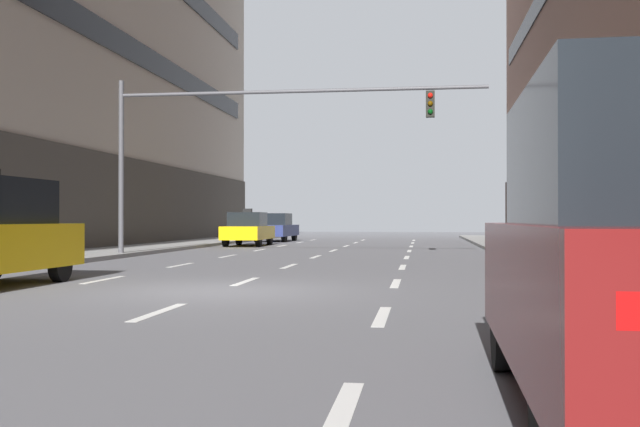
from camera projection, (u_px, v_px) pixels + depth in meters
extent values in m
plane|color=slate|center=(219.00, 291.00, 13.11)|extent=(120.00, 120.00, 0.00)
cube|color=silver|center=(104.00, 280.00, 15.52)|extent=(0.16, 2.00, 0.01)
cube|color=silver|center=(181.00, 265.00, 20.47)|extent=(0.16, 2.00, 0.01)
cube|color=silver|center=(228.00, 256.00, 25.42)|extent=(0.16, 2.00, 0.01)
cube|color=silver|center=(260.00, 250.00, 30.37)|extent=(0.16, 2.00, 0.01)
cube|color=silver|center=(283.00, 246.00, 35.32)|extent=(0.16, 2.00, 0.01)
cube|color=silver|center=(300.00, 242.00, 40.27)|extent=(0.16, 2.00, 0.01)
cube|color=silver|center=(313.00, 240.00, 45.23)|extent=(0.16, 2.00, 0.01)
cube|color=silver|center=(159.00, 312.00, 10.14)|extent=(0.16, 2.00, 0.01)
cube|color=silver|center=(246.00, 281.00, 15.09)|extent=(0.16, 2.00, 0.01)
cube|color=silver|center=(289.00, 266.00, 20.04)|extent=(0.16, 2.00, 0.01)
cube|color=silver|center=(316.00, 257.00, 24.99)|extent=(0.16, 2.00, 0.01)
cube|color=silver|center=(333.00, 250.00, 29.94)|extent=(0.16, 2.00, 0.01)
cube|color=silver|center=(346.00, 246.00, 34.89)|extent=(0.16, 2.00, 0.01)
cube|color=silver|center=(356.00, 243.00, 39.85)|extent=(0.16, 2.00, 0.01)
cube|color=silver|center=(363.00, 240.00, 44.80)|extent=(0.16, 2.00, 0.01)
cube|color=silver|center=(340.00, 417.00, 4.76)|extent=(0.16, 2.00, 0.01)
cube|color=silver|center=(382.00, 316.00, 9.71)|extent=(0.16, 2.00, 0.01)
cube|color=silver|center=(396.00, 283.00, 14.66)|extent=(0.16, 2.00, 0.01)
cube|color=silver|center=(403.00, 267.00, 19.61)|extent=(0.16, 2.00, 0.01)
cube|color=silver|center=(407.00, 257.00, 24.56)|extent=(0.16, 2.00, 0.01)
cube|color=silver|center=(409.00, 251.00, 29.52)|extent=(0.16, 2.00, 0.01)
cube|color=silver|center=(411.00, 246.00, 34.47)|extent=(0.16, 2.00, 0.01)
cube|color=silver|center=(413.00, 243.00, 39.42)|extent=(0.16, 2.00, 0.01)
cube|color=silver|center=(414.00, 240.00, 44.37)|extent=(0.16, 2.00, 0.01)
cylinder|color=black|center=(60.00, 266.00, 15.04)|extent=(0.22, 0.64, 0.64)
cube|color=white|center=(18.00, 236.00, 16.03)|extent=(0.20, 0.08, 0.14)
cube|color=white|center=(72.00, 237.00, 15.84)|extent=(0.20, 0.08, 0.14)
cylinder|color=black|center=(239.00, 238.00, 36.68)|extent=(0.22, 0.65, 0.64)
cylinder|color=black|center=(270.00, 238.00, 36.49)|extent=(0.22, 0.65, 0.64)
cylinder|color=black|center=(226.00, 240.00, 34.07)|extent=(0.22, 0.65, 0.64)
cylinder|color=black|center=(259.00, 240.00, 33.87)|extent=(0.22, 0.65, 0.64)
cube|color=yellow|center=(248.00, 233.00, 35.28)|extent=(1.86, 4.33, 0.63)
cube|color=black|center=(248.00, 219.00, 35.09)|extent=(1.59, 1.88, 0.66)
cube|color=white|center=(245.00, 230.00, 37.45)|extent=(0.20, 0.08, 0.14)
cube|color=red|center=(225.00, 231.00, 33.27)|extent=(0.20, 0.08, 0.14)
cube|color=white|center=(270.00, 230.00, 37.30)|extent=(0.20, 0.08, 0.14)
cube|color=red|center=(252.00, 231.00, 33.11)|extent=(0.20, 0.08, 0.14)
cube|color=black|center=(248.00, 210.00, 35.10)|extent=(0.43, 0.20, 0.18)
cylinder|color=black|center=(269.00, 235.00, 43.53)|extent=(0.24, 0.65, 0.65)
cylinder|color=black|center=(294.00, 235.00, 43.26)|extent=(0.24, 0.65, 0.65)
cylinder|color=black|center=(257.00, 236.00, 40.93)|extent=(0.24, 0.65, 0.65)
cylinder|color=black|center=(284.00, 236.00, 40.66)|extent=(0.24, 0.65, 0.65)
cube|color=navy|center=(276.00, 230.00, 42.10)|extent=(1.96, 4.37, 0.63)
cube|color=black|center=(275.00, 219.00, 41.91)|extent=(1.63, 1.92, 0.67)
cube|color=white|center=(274.00, 228.00, 44.29)|extent=(0.20, 0.09, 0.14)
cube|color=red|center=(256.00, 229.00, 40.13)|extent=(0.20, 0.09, 0.14)
cube|color=white|center=(295.00, 228.00, 44.07)|extent=(0.20, 0.09, 0.14)
cube|color=red|center=(278.00, 229.00, 39.91)|extent=(0.20, 0.09, 0.14)
cylinder|color=black|center=(506.00, 331.00, 6.24)|extent=(0.24, 0.68, 0.67)
cylinder|color=black|center=(560.00, 417.00, 3.52)|extent=(0.24, 0.68, 0.67)
cube|color=white|center=(515.00, 254.00, 7.04)|extent=(0.21, 0.09, 0.14)
cylinder|color=#4C4C51|center=(121.00, 167.00, 24.97)|extent=(0.18, 0.18, 5.86)
cylinder|color=#4C4C51|center=(299.00, 91.00, 24.14)|extent=(12.26, 0.12, 0.12)
cube|color=black|center=(430.00, 104.00, 23.54)|extent=(0.28, 0.24, 0.84)
sphere|color=red|center=(430.00, 95.00, 23.40)|extent=(0.17, 0.17, 0.17)
sphere|color=#523505|center=(430.00, 103.00, 23.40)|extent=(0.17, 0.17, 0.17)
sphere|color=#073E10|center=(430.00, 112.00, 23.40)|extent=(0.17, 0.17, 0.17)
cylinder|color=#4C3823|center=(534.00, 190.00, 25.57)|extent=(0.23, 0.23, 4.33)
cylinder|color=#42301E|center=(518.00, 137.00, 25.47)|extent=(0.47, 1.25, 1.08)
cylinder|color=#42301E|center=(548.00, 133.00, 25.22)|extent=(0.70, 0.92, 1.08)
cylinder|color=#42301E|center=(522.00, 143.00, 25.41)|extent=(0.55, 0.96, 1.20)
cylinder|color=#42301E|center=(545.00, 156.00, 25.91)|extent=(0.87, 0.94, 0.72)
cylinder|color=brown|center=(558.00, 237.00, 28.59)|extent=(0.13, 0.13, 0.86)
cylinder|color=brown|center=(557.00, 237.00, 28.76)|extent=(0.13, 0.13, 0.86)
cube|color=navy|center=(557.00, 219.00, 28.68)|extent=(0.27, 0.38, 0.61)
sphere|color=brown|center=(557.00, 208.00, 28.68)|extent=(0.22, 0.22, 0.22)
cylinder|color=navy|center=(560.00, 218.00, 28.46)|extent=(0.09, 0.09, 0.55)
cylinder|color=navy|center=(555.00, 218.00, 28.90)|extent=(0.09, 0.09, 0.55)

